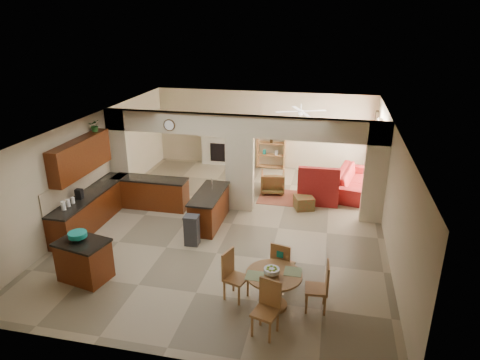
% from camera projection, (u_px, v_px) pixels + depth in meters
% --- Properties ---
extents(floor, '(10.00, 10.00, 0.00)m').
position_uv_depth(floor, '(232.00, 224.00, 11.70)').
color(floor, gray).
rests_on(floor, ground).
extents(ceiling, '(10.00, 10.00, 0.00)m').
position_uv_depth(ceiling, '(231.00, 124.00, 10.70)').
color(ceiling, white).
rests_on(ceiling, wall_back).
extents(wall_back, '(8.00, 0.00, 8.00)m').
position_uv_depth(wall_back, '(263.00, 130.00, 15.76)').
color(wall_back, '#BFA88C').
rests_on(wall_back, floor).
extents(wall_front, '(8.00, 0.00, 8.00)m').
position_uv_depth(wall_front, '(157.00, 286.00, 6.64)').
color(wall_front, '#BFA88C').
rests_on(wall_front, floor).
extents(wall_left, '(0.00, 10.00, 10.00)m').
position_uv_depth(wall_left, '(93.00, 165.00, 12.00)').
color(wall_left, '#BFA88C').
rests_on(wall_left, floor).
extents(wall_right, '(0.00, 10.00, 10.00)m').
position_uv_depth(wall_right, '(391.00, 188.00, 10.40)').
color(wall_right, '#BFA88C').
rests_on(wall_right, floor).
extents(partition_left_pier, '(0.60, 0.25, 2.80)m').
position_uv_depth(partition_left_pier, '(120.00, 155.00, 12.85)').
color(partition_left_pier, '#BFA88C').
rests_on(partition_left_pier, floor).
extents(partition_center_pier, '(0.80, 0.25, 2.20)m').
position_uv_depth(partition_center_pier, '(240.00, 174.00, 12.22)').
color(partition_center_pier, '#BFA88C').
rests_on(partition_center_pier, floor).
extents(partition_right_pier, '(0.60, 0.25, 2.80)m').
position_uv_depth(partition_right_pier, '(375.00, 173.00, 11.37)').
color(partition_right_pier, '#BFA88C').
rests_on(partition_right_pier, floor).
extents(partition_header, '(8.00, 0.25, 0.60)m').
position_uv_depth(partition_header, '(240.00, 126.00, 11.72)').
color(partition_header, '#BFA88C').
rests_on(partition_header, partition_center_pier).
extents(kitchen_counter, '(2.52, 3.29, 1.48)m').
position_uv_depth(kitchen_counter, '(117.00, 201.00, 11.96)').
color(kitchen_counter, '#431507').
rests_on(kitchen_counter, floor).
extents(upper_cabinets, '(0.35, 2.40, 0.90)m').
position_uv_depth(upper_cabinets, '(81.00, 157.00, 11.05)').
color(upper_cabinets, '#431507').
rests_on(upper_cabinets, wall_left).
extents(peninsula, '(0.70, 1.85, 0.91)m').
position_uv_depth(peninsula, '(209.00, 208.00, 11.56)').
color(peninsula, '#431507').
rests_on(peninsula, floor).
extents(wall_clock, '(0.34, 0.03, 0.34)m').
position_uv_depth(wall_clock, '(169.00, 125.00, 12.00)').
color(wall_clock, '#493118').
rests_on(wall_clock, partition_header).
extents(rug, '(1.60, 1.30, 0.01)m').
position_uv_depth(rug, '(285.00, 197.00, 13.38)').
color(rug, brown).
rests_on(rug, floor).
extents(fireplace, '(1.60, 0.35, 1.20)m').
position_uv_depth(fireplace, '(220.00, 149.00, 16.21)').
color(fireplace, beige).
rests_on(fireplace, floor).
extents(shelving_unit, '(1.00, 0.32, 1.80)m').
position_uv_depth(shelving_unit, '(271.00, 144.00, 15.70)').
color(shelving_unit, '#9B5735').
rests_on(shelving_unit, floor).
extents(window_a, '(0.02, 0.90, 1.90)m').
position_uv_depth(window_a, '(381.00, 166.00, 12.58)').
color(window_a, white).
rests_on(window_a, wall_right).
extents(window_b, '(0.02, 0.90, 1.90)m').
position_uv_depth(window_b, '(376.00, 149.00, 14.13)').
color(window_b, white).
rests_on(window_b, wall_right).
extents(glazed_door, '(0.02, 0.70, 2.10)m').
position_uv_depth(glazed_door, '(378.00, 161.00, 13.41)').
color(glazed_door, white).
rests_on(glazed_door, wall_right).
extents(drape_a_left, '(0.10, 0.28, 2.30)m').
position_uv_depth(drape_a_left, '(381.00, 172.00, 12.04)').
color(drape_a_left, '#3B1817').
rests_on(drape_a_left, wall_right).
extents(drape_a_right, '(0.10, 0.28, 2.30)m').
position_uv_depth(drape_a_right, '(378.00, 159.00, 13.13)').
color(drape_a_right, '#3B1817').
rests_on(drape_a_right, wall_right).
extents(drape_b_left, '(0.10, 0.28, 2.30)m').
position_uv_depth(drape_b_left, '(376.00, 154.00, 13.59)').
color(drape_b_left, '#3B1817').
rests_on(drape_b_left, wall_right).
extents(drape_b_right, '(0.10, 0.28, 2.30)m').
position_uv_depth(drape_b_right, '(374.00, 144.00, 14.68)').
color(drape_b_right, '#3B1817').
rests_on(drape_b_right, wall_right).
extents(ceiling_fan, '(1.00, 1.00, 0.10)m').
position_uv_depth(ceiling_fan, '(301.00, 111.00, 13.22)').
color(ceiling_fan, white).
rests_on(ceiling_fan, ceiling).
extents(kitchen_island, '(1.17, 0.94, 0.90)m').
position_uv_depth(kitchen_island, '(84.00, 260.00, 9.11)').
color(kitchen_island, '#431507').
rests_on(kitchen_island, floor).
extents(teal_bowl, '(0.39, 0.39, 0.18)m').
position_uv_depth(teal_bowl, '(78.00, 236.00, 8.97)').
color(teal_bowl, '#148C81').
rests_on(teal_bowl, kitchen_island).
extents(trash_can, '(0.35, 0.30, 0.72)m').
position_uv_depth(trash_can, '(192.00, 231.00, 10.53)').
color(trash_can, '#2E2D30').
rests_on(trash_can, floor).
extents(dining_table, '(1.09, 1.09, 0.74)m').
position_uv_depth(dining_table, '(274.00, 285.00, 8.21)').
color(dining_table, '#9B5735').
rests_on(dining_table, floor).
extents(fruit_bowl, '(0.30, 0.30, 0.16)m').
position_uv_depth(fruit_bowl, '(272.00, 271.00, 8.06)').
color(fruit_bowl, '#7DA824').
rests_on(fruit_bowl, dining_table).
extents(sofa, '(2.66, 1.44, 0.74)m').
position_uv_depth(sofa, '(354.00, 181.00, 13.71)').
color(sofa, maroon).
rests_on(sofa, floor).
extents(chaise, '(1.23, 1.01, 0.48)m').
position_uv_depth(chaise, '(318.00, 193.00, 13.08)').
color(chaise, maroon).
rests_on(chaise, floor).
extents(armchair, '(0.84, 0.86, 0.70)m').
position_uv_depth(armchair, '(273.00, 182.00, 13.67)').
color(armchair, '#9A331C').
rests_on(armchair, floor).
extents(ottoman, '(0.67, 0.67, 0.38)m').
position_uv_depth(ottoman, '(304.00, 202.00, 12.57)').
color(ottoman, '#9A331C').
rests_on(ottoman, floor).
extents(plant, '(0.38, 0.35, 0.34)m').
position_uv_depth(plant, '(95.00, 125.00, 11.59)').
color(plant, '#124314').
rests_on(plant, upper_cabinets).
extents(chair_north, '(0.50, 0.50, 1.02)m').
position_uv_depth(chair_north, '(282.00, 263.00, 8.82)').
color(chair_north, '#9B5735').
rests_on(chair_north, floor).
extents(chair_east, '(0.45, 0.45, 1.02)m').
position_uv_depth(chair_east, '(321.00, 285.00, 8.10)').
color(chair_east, '#9B5735').
rests_on(chair_east, floor).
extents(chair_south, '(0.52, 0.52, 1.02)m').
position_uv_depth(chair_south, '(268.00, 305.00, 7.53)').
color(chair_south, '#9B5735').
rests_on(chair_south, floor).
extents(chair_west, '(0.53, 0.53, 1.02)m').
position_uv_depth(chair_west, '(232.00, 273.00, 8.48)').
color(chair_west, '#9B5735').
rests_on(chair_west, floor).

